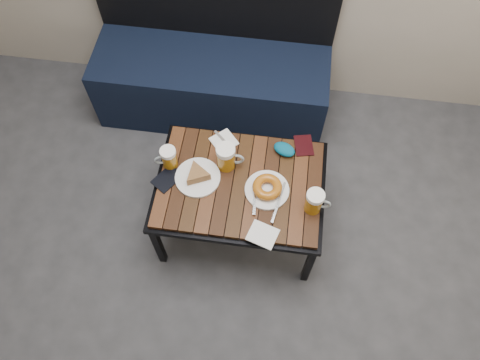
# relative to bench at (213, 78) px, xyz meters

# --- Properties ---
(room_shell) EXTENTS (4.00, 4.00, 4.00)m
(room_shell) POSITION_rel_bench_xyz_m (0.16, -1.26, 1.48)
(room_shell) COLOR gray
(room_shell) RESTS_ON ground
(bench) EXTENTS (1.40, 0.50, 0.95)m
(bench) POSITION_rel_bench_xyz_m (0.00, 0.00, 0.00)
(bench) COLOR black
(bench) RESTS_ON ground
(cafe_table) EXTENTS (0.84, 0.62, 0.47)m
(cafe_table) POSITION_rel_bench_xyz_m (0.28, -0.82, 0.16)
(cafe_table) COLOR black
(cafe_table) RESTS_ON ground
(beer_mug_left) EXTENTS (0.12, 0.09, 0.13)m
(beer_mug_left) POSITION_rel_bench_xyz_m (-0.08, -0.76, 0.26)
(beer_mug_left) COLOR #9D620C
(beer_mug_left) RESTS_ON cafe_table
(beer_mug_centre) EXTENTS (0.14, 0.10, 0.15)m
(beer_mug_centre) POSITION_rel_bench_xyz_m (0.20, -0.73, 0.28)
(beer_mug_centre) COLOR #9D620C
(beer_mug_centre) RESTS_ON cafe_table
(beer_mug_right) EXTENTS (0.12, 0.09, 0.14)m
(beer_mug_right) POSITION_rel_bench_xyz_m (0.65, -0.91, 0.27)
(beer_mug_right) COLOR #9D620C
(beer_mug_right) RESTS_ON cafe_table
(plate_pie) EXTENTS (0.22, 0.22, 0.06)m
(plate_pie) POSITION_rel_bench_xyz_m (0.07, -0.82, 0.22)
(plate_pie) COLOR white
(plate_pie) RESTS_ON cafe_table
(plate_bagel) EXTENTS (0.22, 0.28, 0.06)m
(plate_bagel) POSITION_rel_bench_xyz_m (0.42, -0.85, 0.22)
(plate_bagel) COLOR white
(plate_bagel) RESTS_ON cafe_table
(napkin_left) EXTENTS (0.16, 0.16, 0.01)m
(napkin_left) POSITION_rel_bench_xyz_m (0.17, -0.59, 0.20)
(napkin_left) COLOR white
(napkin_left) RESTS_ON cafe_table
(napkin_right) EXTENTS (0.16, 0.14, 0.01)m
(napkin_right) POSITION_rel_bench_xyz_m (0.43, -1.08, 0.20)
(napkin_right) COLOR white
(napkin_right) RESTS_ON cafe_table
(passport_navy) EXTENTS (0.16, 0.17, 0.01)m
(passport_navy) POSITION_rel_bench_xyz_m (-0.08, -0.85, 0.20)
(passport_navy) COLOR black
(passport_navy) RESTS_ON cafe_table
(passport_burgundy) EXTENTS (0.12, 0.14, 0.01)m
(passport_burgundy) POSITION_rel_bench_xyz_m (0.58, -0.56, 0.20)
(passport_burgundy) COLOR black
(passport_burgundy) RESTS_ON cafe_table
(knit_pouch) EXTENTS (0.13, 0.11, 0.05)m
(knit_pouch) POSITION_rel_bench_xyz_m (0.48, -0.61, 0.22)
(knit_pouch) COLOR navy
(knit_pouch) RESTS_ON cafe_table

